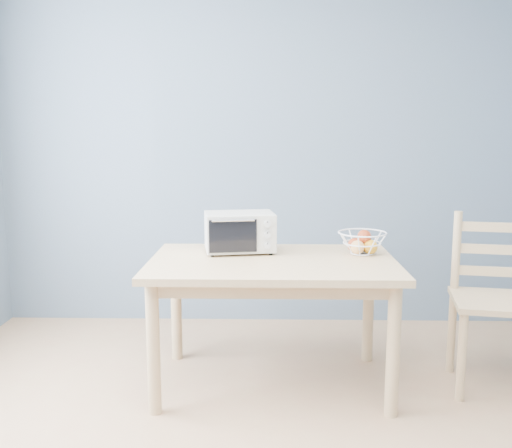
{
  "coord_description": "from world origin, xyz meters",
  "views": [
    {
      "loc": [
        0.05,
        -2.08,
        1.47
      ],
      "look_at": [
        -0.03,
        1.24,
        0.93
      ],
      "focal_mm": 40.0,
      "sensor_mm": 36.0,
      "label": 1
    }
  ],
  "objects_px": {
    "fruit_basket": "(362,242)",
    "dining_table": "(273,277)",
    "toaster_oven": "(237,232)",
    "dining_chair": "(494,303)"
  },
  "relations": [
    {
      "from": "dining_table",
      "to": "dining_chair",
      "type": "xyz_separation_m",
      "value": [
        1.28,
        0.02,
        -0.15
      ]
    },
    {
      "from": "fruit_basket",
      "to": "dining_chair",
      "type": "distance_m",
      "value": 0.83
    },
    {
      "from": "dining_table",
      "to": "dining_chair",
      "type": "height_order",
      "value": "dining_chair"
    },
    {
      "from": "toaster_oven",
      "to": "fruit_basket",
      "type": "distance_m",
      "value": 0.75
    },
    {
      "from": "toaster_oven",
      "to": "dining_chair",
      "type": "xyz_separation_m",
      "value": [
        1.49,
        -0.18,
        -0.38
      ]
    },
    {
      "from": "dining_table",
      "to": "fruit_basket",
      "type": "bearing_deg",
      "value": 16.35
    },
    {
      "from": "dining_table",
      "to": "fruit_basket",
      "type": "xyz_separation_m",
      "value": [
        0.53,
        0.16,
        0.17
      ]
    },
    {
      "from": "dining_table",
      "to": "toaster_oven",
      "type": "bearing_deg",
      "value": 137.31
    },
    {
      "from": "toaster_oven",
      "to": "dining_table",
      "type": "bearing_deg",
      "value": -52.05
    },
    {
      "from": "fruit_basket",
      "to": "dining_table",
      "type": "bearing_deg",
      "value": -163.65
    }
  ]
}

